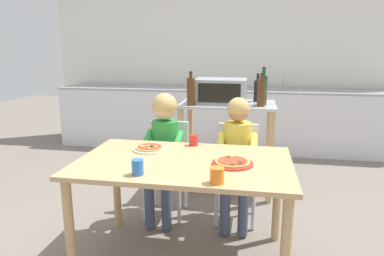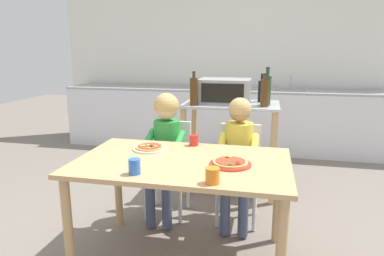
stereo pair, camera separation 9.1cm
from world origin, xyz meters
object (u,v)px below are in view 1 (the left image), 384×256
Objects in this scene: bottle_dark_olive_oil at (191,91)px; drinking_cup_blue at (138,167)px; child_in_green_shirt at (164,140)px; child_in_yellow_shirt at (237,147)px; dining_chair_left at (167,161)px; dining_chair_right at (237,165)px; pizza_plate_red_rimmed at (232,163)px; drinking_cup_orange at (217,175)px; bottle_tall_green_wine at (261,92)px; toaster_oven at (221,91)px; drinking_cup_red at (193,140)px; bottle_squat_spirits at (263,89)px; bottle_clear_vinegar at (257,90)px; kitchen_island_cart at (227,133)px; pizza_plate_cream at (150,148)px; dining_table at (184,174)px.

bottle_dark_olive_oil reaches higher than drinking_cup_blue.
drinking_cup_blue is (0.08, -0.89, 0.07)m from child_in_green_shirt.
bottle_dark_olive_oil is 3.48× the size of drinking_cup_blue.
child_in_yellow_shirt is at bearing -0.44° from child_in_green_shirt.
dining_chair_left is 0.61m from dining_chair_right.
pizza_plate_red_rimmed is 2.98× the size of drinking_cup_orange.
bottle_tall_green_wine is 0.29× the size of child_in_green_shirt.
drinking_cup_orange is (0.14, -1.66, -0.26)m from toaster_oven.
dining_chair_right is 10.25× the size of drinking_cup_red.
child_in_yellow_shirt is 13.26× the size of drinking_cup_red.
bottle_squat_spirits is at bearing -8.26° from toaster_oven.
bottle_clear_vinegar is 3.59× the size of drinking_cup_red.
dining_chair_left is 1.22m from drinking_cup_orange.
bottle_tall_green_wine is 1.65m from drinking_cup_blue.
drinking_cup_blue is (-0.06, -1.39, -0.28)m from bottle_dark_olive_oil.
child_in_green_shirt is at bearing -123.60° from kitchen_island_cart.
bottle_dark_olive_oil reaches higher than dining_chair_right.
bottle_clear_vinegar is at bearing 83.23° from drinking_cup_orange.
drinking_cup_orange is at bearing -96.77° from bottle_clear_vinegar.
toaster_oven reaches higher than pizza_plate_cream.
bottle_squat_spirits is 1.36× the size of pizza_plate_red_rimmed.
kitchen_island_cart is 1.31m from dining_table.
bottle_dark_olive_oil is at bearing 87.52° from drinking_cup_blue.
toaster_oven is 1.69m from drinking_cup_orange.
toaster_oven reaches higher than dining_table.
dining_chair_right is (-0.15, -0.76, -0.55)m from bottle_clear_vinegar.
dining_table is (-0.18, -1.30, 0.03)m from kitchen_island_cart.
dining_table is 0.46m from drinking_cup_orange.
bottle_squat_spirits is at bearing 59.19° from drinking_cup_red.
bottle_tall_green_wine reaches higher than pizza_plate_red_rimmed.
dining_table is 17.72× the size of drinking_cup_red.
dining_chair_right is at bearing 90.02° from pizza_plate_red_rimmed.
bottle_squat_spirits is at bearing 64.66° from drinking_cup_blue.
bottle_squat_spirits reaches higher than dining_chair_right.
dining_chair_left and dining_chair_right have the same top height.
child_in_yellow_shirt is (0.61, -0.00, -0.03)m from child_in_green_shirt.
drinking_cup_red is at bearing -48.71° from dining_chair_left.
bottle_dark_olive_oil is (-0.68, -0.16, -0.01)m from bottle_squat_spirits.
toaster_oven is 1.57× the size of bottle_dark_olive_oil.
drinking_cup_red is at bearing 109.75° from drinking_cup_orange.
bottle_dark_olive_oil is at bearing 98.00° from dining_table.
kitchen_island_cart is 3.30× the size of bottle_clear_vinegar.
dining_table is 0.78m from dining_chair_right.
dining_table is 15.17× the size of drinking_cup_blue.
drinking_cup_blue is at bearing -115.34° from bottle_squat_spirits.
drinking_cup_orange is (0.55, -1.05, 0.29)m from dining_chair_left.
pizza_plate_red_rimmed is (0.21, -1.33, -0.29)m from toaster_oven.
pizza_plate_red_rimmed is at bearing -50.71° from drinking_cup_red.
dining_table is 1.73× the size of dining_chair_left.
dining_table is at bearing -112.75° from bottle_squat_spirits.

